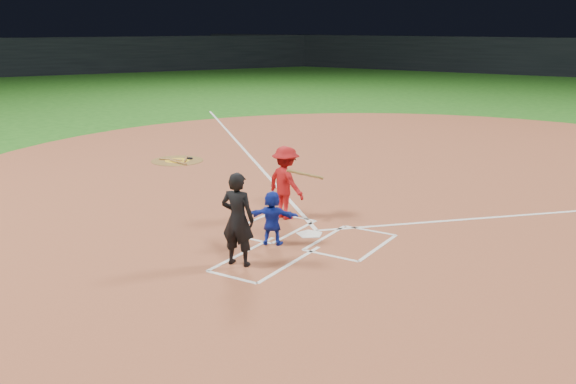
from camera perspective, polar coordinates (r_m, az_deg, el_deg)
The scene contains 14 objects.
ground at distance 13.73m, azimuth 1.95°, elevation -3.84°, with size 120.00×120.00×0.00m, color #1E5A16.
home_plate_dirt at distance 18.98m, azimuth 10.98°, elevation 1.18°, with size 28.00×28.00×0.01m, color brown.
stadium_wall_left at distance 60.00m, azimuth -22.66°, elevation 11.02°, with size 1.20×60.00×3.20m, color black.
home_plate at distance 13.72m, azimuth 1.95°, elevation -3.76°, with size 0.60×0.60×0.02m, color white.
on_deck_circle at distance 21.34m, azimuth -9.81°, elevation 2.76°, with size 1.70×1.70×0.01m, color brown.
on_deck_logo at distance 21.34m, azimuth -9.81°, elevation 2.78°, with size 0.80×0.80×0.00m, color yellow.
on_deck_bat_a at distance 21.42m, azimuth -9.07°, elevation 2.94°, with size 0.06×0.06×0.84m, color #905E34.
on_deck_bat_b at distance 21.39m, azimuth -10.39°, elevation 2.87°, with size 0.06×0.06×0.84m, color olive.
on_deck_bat_c at distance 20.92m, azimuth -9.74°, elevation 2.63°, with size 0.06×0.06×0.84m, color olive.
bat_weight_donut at distance 21.50m, azimuth -8.71°, elevation 2.98°, with size 0.19×0.19×0.05m, color black.
catcher at distance 12.97m, azimuth -1.41°, elevation -2.30°, with size 1.04×0.33×1.12m, color #152AAC.
umpire at distance 11.82m, azimuth -4.49°, elevation -2.42°, with size 0.65×0.42×1.77m, color black.
chalk_markings at distance 18.33m, azimuth 10.18°, elevation 0.76°, with size 28.35×17.32×0.01m.
batter_at_plate at distance 14.66m, azimuth -0.20°, elevation 0.85°, with size 1.54×0.93×1.68m.
Camera 1 is at (6.43, -11.31, 4.38)m, focal length 40.00 mm.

